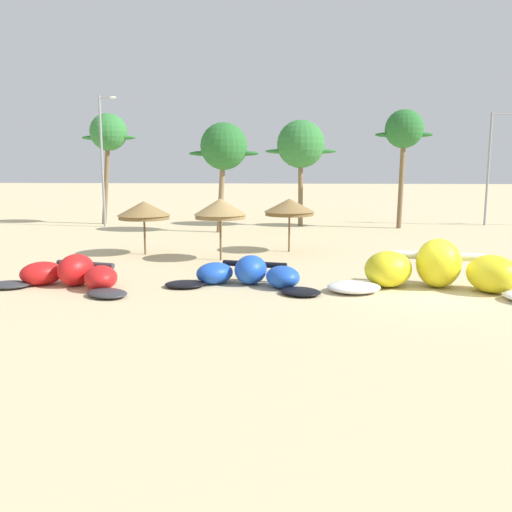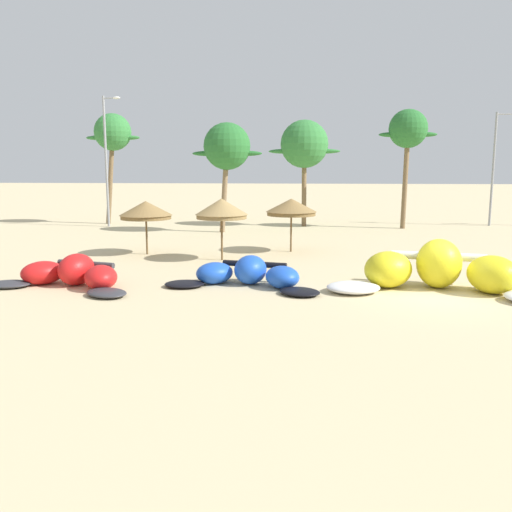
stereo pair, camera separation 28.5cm
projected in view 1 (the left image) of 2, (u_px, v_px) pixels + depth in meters
ground_plane at (436, 294)px, 19.66m from camera, size 260.00×260.00×0.00m
kite_far_left at (71, 275)px, 20.79m from camera, size 6.19×3.72×1.23m
kite_left at (248, 275)px, 21.06m from camera, size 6.27×3.57×1.14m
kite_left_of_center at (439, 271)px, 20.34m from camera, size 8.36×4.62×1.87m
beach_umbrella_near_van at (144, 210)px, 28.24m from camera, size 2.76×2.76×2.81m
beach_umbrella_middle at (220, 209)px, 26.46m from camera, size 2.59×2.59×3.04m
beach_umbrella_near_palms at (289, 207)px, 29.19m from camera, size 2.75×2.75×2.88m
palm_leftmost at (108, 134)px, 42.76m from camera, size 4.37×2.92×8.73m
palm_left at (224, 147)px, 37.39m from camera, size 4.87×3.25×7.59m
palm_left_of_gap at (301, 145)px, 41.23m from camera, size 5.44×3.63×8.08m
palm_center_left at (404, 131)px, 39.67m from camera, size 4.21×2.81×8.71m
lamppost_west at (103, 156)px, 40.97m from camera, size 1.37×0.24×9.78m
lamppost_west_center at (491, 162)px, 42.01m from camera, size 2.13×0.24×8.67m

